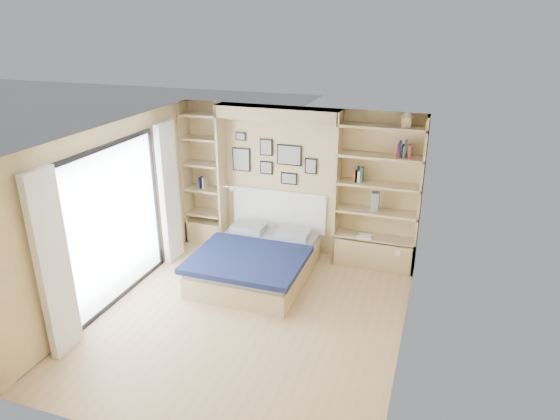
% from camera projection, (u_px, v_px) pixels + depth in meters
% --- Properties ---
extents(ground, '(4.50, 4.50, 0.00)m').
position_uv_depth(ground, '(249.00, 319.00, 6.75)').
color(ground, tan).
rests_on(ground, ground).
extents(room_shell, '(4.50, 4.50, 4.50)m').
position_uv_depth(room_shell, '(261.00, 204.00, 7.81)').
color(room_shell, '#D3B782').
rests_on(room_shell, ground).
extents(bed, '(1.66, 2.13, 1.07)m').
position_uv_depth(bed, '(256.00, 261.00, 7.75)').
color(bed, '#CEB684').
rests_on(bed, ground).
extents(photo_gallery, '(1.48, 0.02, 0.82)m').
position_uv_depth(photo_gallery, '(272.00, 159.00, 8.25)').
color(photo_gallery, black).
rests_on(photo_gallery, ground).
extents(reading_lamps, '(1.92, 0.12, 0.15)m').
position_uv_depth(reading_lamps, '(276.00, 193.00, 8.20)').
color(reading_lamps, silver).
rests_on(reading_lamps, ground).
extents(shelf_decor, '(3.51, 0.23, 2.03)m').
position_uv_depth(shelf_decor, '(370.00, 164.00, 7.59)').
color(shelf_decor, '#B4461D').
rests_on(shelf_decor, ground).
extents(deck, '(3.20, 4.00, 0.05)m').
position_uv_depth(deck, '(36.00, 277.00, 7.82)').
color(deck, '#766757').
rests_on(deck, ground).
extents(deck_chair, '(0.73, 0.90, 0.79)m').
position_uv_depth(deck_chair, '(62.00, 249.00, 7.90)').
color(deck_chair, tan).
rests_on(deck_chair, ground).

